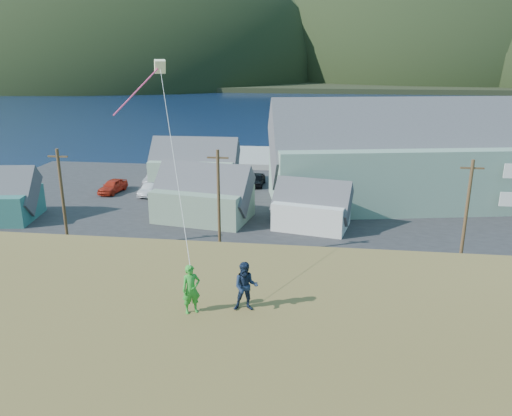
{
  "coord_description": "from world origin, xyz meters",
  "views": [
    {
      "loc": [
        3.65,
        -33.88,
        15.66
      ],
      "look_at": [
        0.83,
        -12.09,
        8.8
      ],
      "focal_mm": 35.0,
      "sensor_mm": 36.0,
      "label": 1
    }
  ],
  "objects": [
    {
      "name": "ground",
      "position": [
        0.0,
        0.0,
        0.0
      ],
      "size": [
        900.0,
        900.0,
        0.0
      ],
      "primitive_type": "plane",
      "color": "#0A1638",
      "rests_on": "ground"
    },
    {
      "name": "grass_strip",
      "position": [
        0.0,
        -2.0,
        0.05
      ],
      "size": [
        110.0,
        8.0,
        0.1
      ],
      "primitive_type": "cube",
      "color": "#4C3D19",
      "rests_on": "ground"
    },
    {
      "name": "waterfront_lot",
      "position": [
        0.0,
        17.0,
        0.06
      ],
      "size": [
        72.0,
        36.0,
        0.12
      ],
      "primitive_type": "cube",
      "color": "#28282B",
      "rests_on": "ground"
    },
    {
      "name": "wharf",
      "position": [
        -6.0,
        40.0,
        0.45
      ],
      "size": [
        26.0,
        14.0,
        0.9
      ],
      "primitive_type": "cube",
      "color": "gray",
      "rests_on": "ground"
    },
    {
      "name": "far_shore",
      "position": [
        0.0,
        330.0,
        1.0
      ],
      "size": [
        900.0,
        320.0,
        2.0
      ],
      "primitive_type": "cube",
      "color": "black",
      "rests_on": "ground"
    },
    {
      "name": "far_hills",
      "position": [
        35.59,
        279.38,
        2.0
      ],
      "size": [
        760.0,
        265.0,
        143.0
      ],
      "color": "black",
      "rests_on": "ground"
    },
    {
      "name": "lodge",
      "position": [
        17.71,
        20.57,
        5.22
      ],
      "size": [
        40.03,
        18.2,
        13.6
      ],
      "rotation": [
        0.0,
        0.0,
        0.2
      ],
      "color": "gray",
      "rests_on": "waterfront_lot"
    },
    {
      "name": "shed_palegreen_near",
      "position": [
        -7.36,
        11.34,
        2.52
      ],
      "size": [
        10.01,
        7.17,
        6.68
      ],
      "rotation": [
        0.0,
        0.0,
        -0.17
      ],
      "color": "slate",
      "rests_on": "waterfront_lot"
    },
    {
      "name": "shed_white",
      "position": [
        3.13,
        10.23,
        2.15
      ],
      "size": [
        7.77,
        5.95,
        5.54
      ],
      "rotation": [
        0.0,
        0.0,
        -0.21
      ],
      "color": "silver",
      "rests_on": "waterfront_lot"
    },
    {
      "name": "shed_palegreen_far",
      "position": [
        -11.45,
        24.39,
        2.73
      ],
      "size": [
        10.7,
        6.24,
        7.13
      ],
      "rotation": [
        0.0,
        0.0,
        0.02
      ],
      "color": "gray",
      "rests_on": "waterfront_lot"
    },
    {
      "name": "utility_poles",
      "position": [
        -1.99,
        1.5,
        4.42
      ],
      "size": [
        30.69,
        0.24,
        8.76
      ],
      "color": "#47331E",
      "rests_on": "waterfront_lot"
    },
    {
      "name": "parked_cars",
      "position": [
        -9.91,
        21.09,
        0.84
      ],
      "size": [
        24.92,
        11.79,
        1.57
      ],
      "color": "red",
      "rests_on": "waterfront_lot"
    },
    {
      "name": "kite_flyer_green",
      "position": [
        -0.46,
        -19.11,
        8.06
      ],
      "size": [
        0.75,
        0.67,
        1.72
      ],
      "primitive_type": "imported",
      "rotation": [
        0.0,
        0.0,
        0.53
      ],
      "color": "green",
      "rests_on": "hillside"
    },
    {
      "name": "kite_flyer_navy",
      "position": [
        1.34,
        -18.71,
        8.07
      ],
      "size": [
        0.93,
        0.77,
        1.75
      ],
      "primitive_type": "imported",
      "rotation": [
        0.0,
        0.0,
        0.14
      ],
      "color": "#15223A",
      "rests_on": "hillside"
    },
    {
      "name": "kite_rig",
      "position": [
        -3.34,
        -12.7,
        14.85
      ],
      "size": [
        2.05,
        3.65,
        9.55
      ],
      "color": "#F2EFB8",
      "rests_on": "ground"
    }
  ]
}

